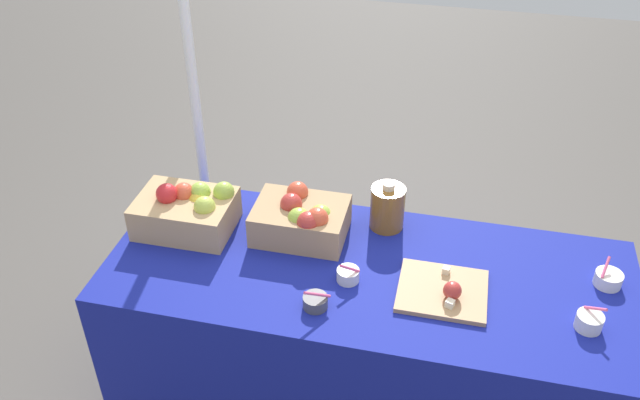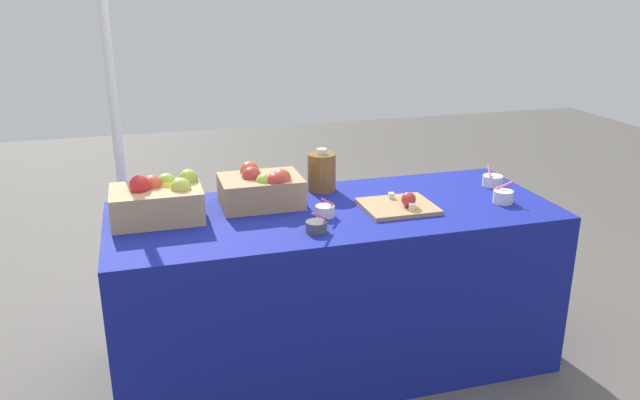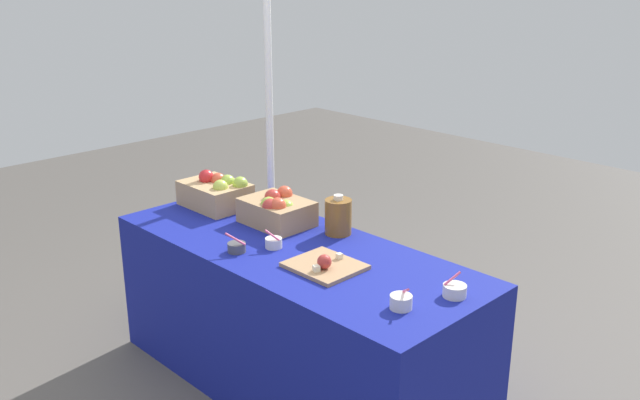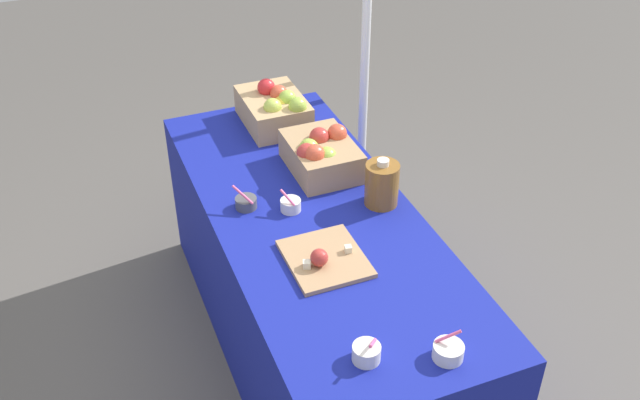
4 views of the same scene
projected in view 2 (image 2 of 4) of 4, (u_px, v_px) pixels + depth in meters
The scene contains 11 objects.
ground_plane at pixel (333, 359), 2.97m from camera, with size 10.00×10.00×0.00m, color #56514C.
table at pixel (334, 287), 2.85m from camera, with size 1.90×0.76×0.74m, color navy.
apple_crate_left at pixel (159, 200), 2.60m from camera, with size 0.36×0.26×0.20m.
apple_crate_middle at pixel (263, 188), 2.76m from camera, with size 0.35×0.25×0.18m.
cutting_board_front at pixel (399, 205), 2.74m from camera, with size 0.30×0.27×0.08m.
sample_bowl_near at pixel (503, 197), 2.81m from camera, with size 0.09×0.09×0.10m.
sample_bowl_mid at pixel (316, 226), 2.48m from camera, with size 0.09×0.09×0.10m.
sample_bowl_far at pixel (492, 180), 3.04m from camera, with size 0.09×0.09×0.09m.
sample_bowl_extra at pixel (325, 211), 2.64m from camera, with size 0.08×0.08×0.09m.
cider_jug at pixel (322, 172), 2.95m from camera, with size 0.13×0.13×0.20m.
tent_pole at pixel (116, 129), 2.96m from camera, with size 0.04×0.04×2.02m, color white.
Camera 2 is at (-0.77, -2.45, 1.67)m, focal length 35.87 mm.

